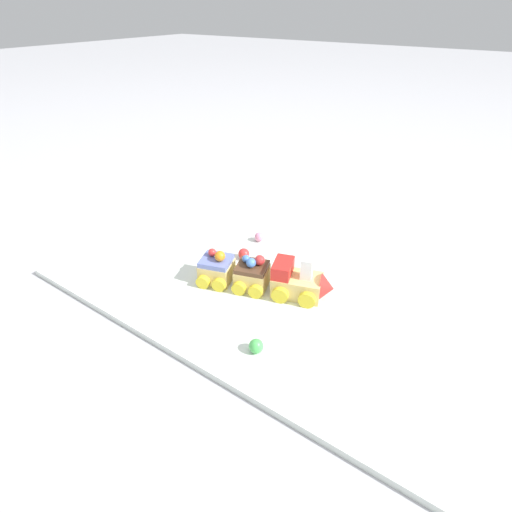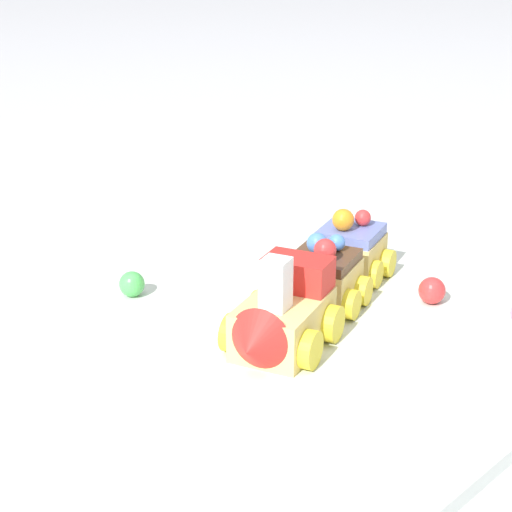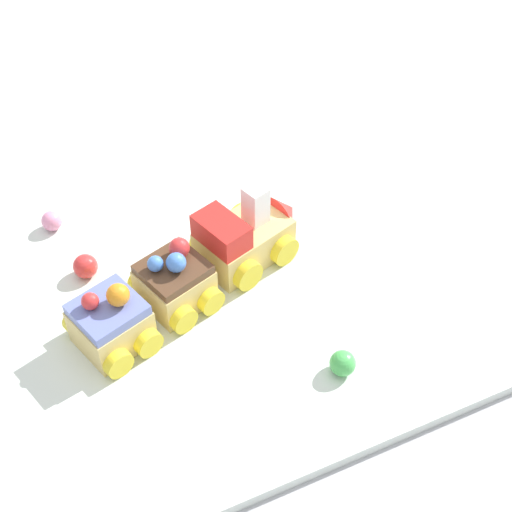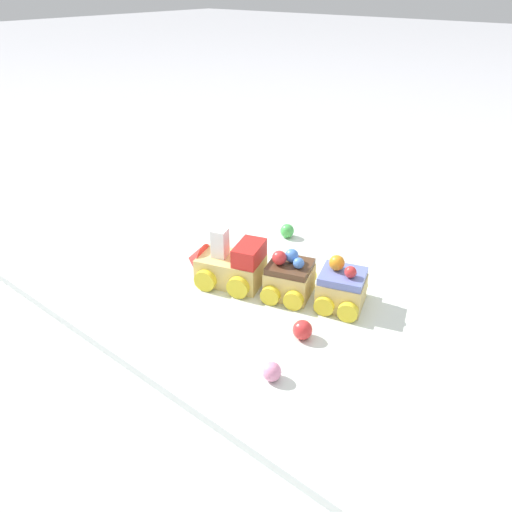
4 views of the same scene
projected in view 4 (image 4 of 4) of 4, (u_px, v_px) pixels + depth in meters
ground_plane at (270, 297)px, 0.69m from camera, size 10.00×10.00×0.00m
display_board at (270, 294)px, 0.69m from camera, size 0.83×0.43×0.01m
cake_train_locomotive at (226, 265)px, 0.69m from camera, size 0.12×0.10×0.08m
cake_car_chocolate at (289, 278)px, 0.67m from camera, size 0.08×0.09×0.07m
cake_car_blueberry at (341, 289)px, 0.64m from camera, size 0.08×0.09×0.07m
gumball_red at (302, 330)px, 0.59m from camera, size 0.02×0.02×0.02m
gumball_pink at (272, 372)px, 0.53m from camera, size 0.02×0.02×0.02m
gumball_green at (287, 231)px, 0.82m from camera, size 0.02×0.02×0.02m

